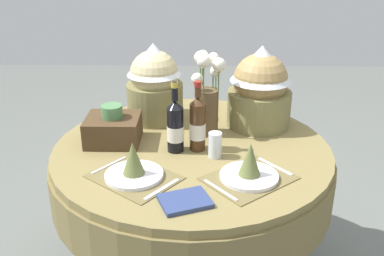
% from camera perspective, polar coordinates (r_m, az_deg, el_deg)
% --- Properties ---
extents(dining_table, '(1.32, 1.32, 0.74)m').
position_cam_1_polar(dining_table, '(2.17, -0.02, -5.94)').
color(dining_table, olive).
rests_on(dining_table, ground).
extents(place_setting_left, '(0.43, 0.41, 0.16)m').
position_cam_1_polar(place_setting_left, '(1.84, -7.45, -5.01)').
color(place_setting_left, brown).
rests_on(place_setting_left, dining_table).
extents(place_setting_right, '(0.43, 0.42, 0.16)m').
position_cam_1_polar(place_setting_right, '(1.83, 7.34, -5.15)').
color(place_setting_right, brown).
rests_on(place_setting_right, dining_table).
extents(flower_vase, '(0.16, 0.18, 0.42)m').
position_cam_1_polar(flower_vase, '(2.16, 1.94, 4.20)').
color(flower_vase, brown).
rests_on(flower_vase, dining_table).
extents(wine_bottle_left, '(0.08, 0.08, 0.33)m').
position_cam_1_polar(wine_bottle_left, '(2.01, -2.15, 0.27)').
color(wine_bottle_left, black).
rests_on(wine_bottle_left, dining_table).
extents(wine_bottle_centre, '(0.07, 0.07, 0.33)m').
position_cam_1_polar(wine_bottle_centre, '(2.02, 0.72, 0.54)').
color(wine_bottle_centre, '#422814').
rests_on(wine_bottle_centre, dining_table).
extents(tumbler_near_left, '(0.06, 0.06, 0.12)m').
position_cam_1_polar(tumbler_near_left, '(1.98, 2.95, -2.17)').
color(tumbler_near_left, silver).
rests_on(tumbler_near_left, dining_table).
extents(book_on_table, '(0.22, 0.20, 0.02)m').
position_cam_1_polar(book_on_table, '(1.68, -0.91, -9.28)').
color(book_on_table, navy).
rests_on(book_on_table, dining_table).
extents(gift_tub_back_left, '(0.30, 0.30, 0.41)m').
position_cam_1_polar(gift_tub_back_left, '(2.35, -4.83, 6.07)').
color(gift_tub_back_left, olive).
rests_on(gift_tub_back_left, dining_table).
extents(gift_tub_back_right, '(0.32, 0.32, 0.42)m').
position_cam_1_polar(gift_tub_back_right, '(2.28, 8.69, 5.44)').
color(gift_tub_back_right, olive).
rests_on(gift_tub_back_right, dining_table).
extents(woven_basket_side_left, '(0.25, 0.22, 0.19)m').
position_cam_1_polar(woven_basket_side_left, '(2.15, -10.02, -0.02)').
color(woven_basket_side_left, '#47331E').
rests_on(woven_basket_side_left, dining_table).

